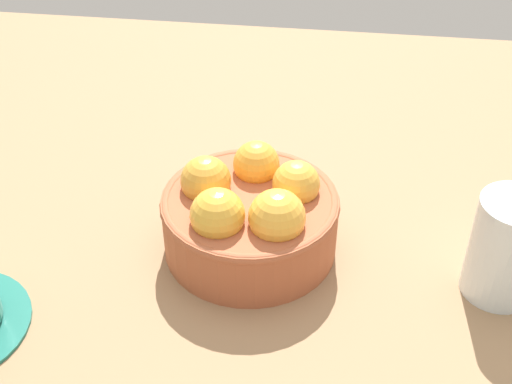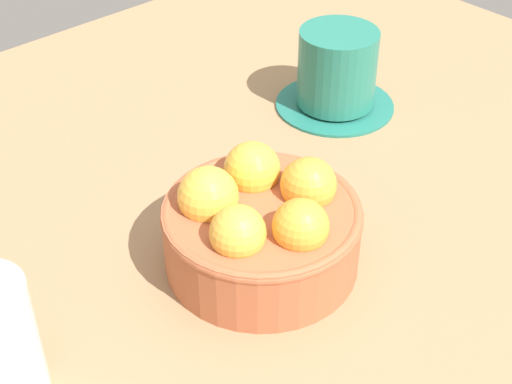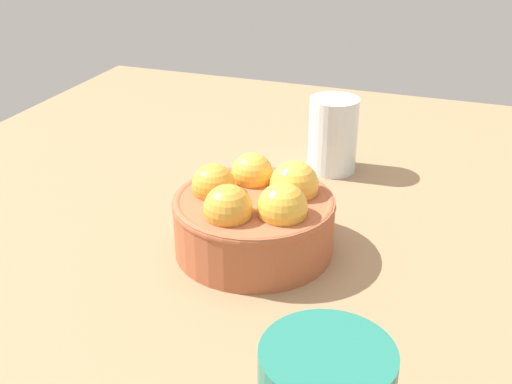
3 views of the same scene
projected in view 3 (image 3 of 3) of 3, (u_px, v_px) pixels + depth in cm
name	position (u px, v px, depth cm)	size (l,w,h in cm)	color
ground_plane	(254.00, 262.00, 64.17)	(110.25, 96.26, 3.05)	#997551
terracotta_bowl	(255.00, 215.00, 61.76)	(15.65, 15.65, 8.72)	#AD5938
water_glass	(333.00, 135.00, 78.72)	(6.01, 6.01, 9.24)	silver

